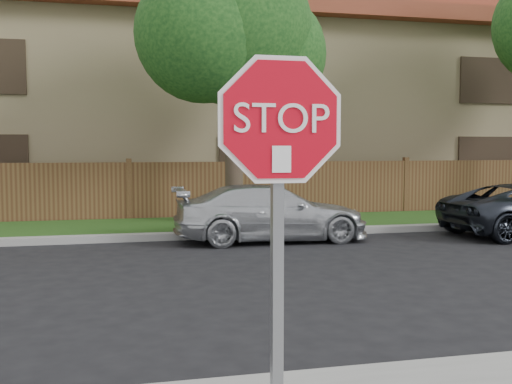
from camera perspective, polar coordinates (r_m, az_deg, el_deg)
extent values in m
cube|color=gray|center=(13.05, -11.61, -4.27)|extent=(70.00, 0.30, 0.15)
cube|color=#1E4714|center=(14.69, -11.79, -3.38)|extent=(70.00, 3.00, 0.12)
cube|color=#4F2F1B|center=(16.20, -11.98, -0.04)|extent=(70.00, 0.12, 1.60)
cube|color=#91815A|center=(21.78, -12.41, 6.83)|extent=(34.00, 8.00, 6.00)
cube|color=brown|center=(22.17, -12.55, 15.25)|extent=(35.20, 9.20, 0.50)
cube|color=brown|center=(22.29, -12.58, 16.76)|extent=(33.00, 5.50, 0.70)
cylinder|color=#382B21|center=(14.73, -2.11, 4.14)|extent=(0.44, 0.44, 3.92)
sphere|color=#113914|center=(15.02, -2.14, 15.43)|extent=(3.80, 3.80, 3.80)
sphere|color=#113914|center=(15.40, 1.02, 13.03)|extent=(3.00, 3.00, 3.00)
sphere|color=#113914|center=(14.45, -5.04, 14.73)|extent=(3.20, 3.20, 3.20)
cube|color=gray|center=(3.52, 2.02, -7.96)|extent=(0.06, 0.06, 2.30)
cylinder|color=white|center=(3.38, 2.35, 6.88)|extent=(1.01, 0.02, 1.01)
cylinder|color=red|center=(3.37, 2.40, 6.88)|extent=(0.93, 0.02, 0.93)
cube|color=white|center=(3.36, 2.46, 3.14)|extent=(0.11, 0.00, 0.15)
imported|color=silver|center=(12.75, 1.44, -2.00)|extent=(4.17, 1.77, 1.20)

